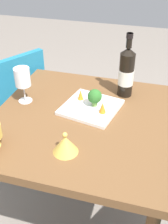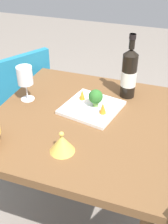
# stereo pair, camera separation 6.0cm
# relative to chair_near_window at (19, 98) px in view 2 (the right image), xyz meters

# --- Properties ---
(ground_plane) EXTENTS (8.00, 8.00, 0.00)m
(ground_plane) POSITION_rel_chair_near_window_xyz_m (-0.59, 0.37, -0.53)
(ground_plane) COLOR gray
(dining_table) EXTENTS (0.84, 0.84, 0.75)m
(dining_table) POSITION_rel_chair_near_window_xyz_m (-0.59, 0.37, 0.13)
(dining_table) COLOR brown
(dining_table) RESTS_ON ground_plane
(chair_near_window) EXTENTS (0.55, 0.55, 0.85)m
(chair_near_window) POSITION_rel_chair_near_window_xyz_m (0.00, 0.00, 0.00)
(chair_near_window) COLOR teal
(chair_near_window) RESTS_ON ground_plane
(wine_bottle) EXTENTS (0.08, 0.08, 0.32)m
(wine_bottle) POSITION_rel_chair_near_window_xyz_m (-0.73, 0.11, 0.35)
(wine_bottle) COLOR black
(wine_bottle) RESTS_ON dining_table
(wine_glass) EXTENTS (0.08, 0.08, 0.18)m
(wine_glass) POSITION_rel_chair_near_window_xyz_m (-0.27, 0.31, 0.35)
(wine_glass) COLOR white
(wine_glass) RESTS_ON dining_table
(rice_bowl_lid) EXTENTS (0.10, 0.10, 0.09)m
(rice_bowl_lid) POSITION_rel_chair_near_window_xyz_m (-0.58, 0.61, 0.26)
(rice_bowl_lid) COLOR gold
(rice_bowl_lid) RESTS_ON dining_table
(serving_plate) EXTENTS (0.29, 0.29, 0.02)m
(serving_plate) POSITION_rel_chair_near_window_xyz_m (-0.60, 0.29, 0.23)
(serving_plate) COLOR white
(serving_plate) RESTS_ON dining_table
(broccoli_floret) EXTENTS (0.07, 0.07, 0.09)m
(broccoli_floret) POSITION_rel_chair_near_window_xyz_m (-0.61, 0.28, 0.29)
(broccoli_floret) COLOR #729E4C
(broccoli_floret) RESTS_ON serving_plate
(carrot_garnish_left) EXTENTS (0.03, 0.03, 0.05)m
(carrot_garnish_left) POSITION_rel_chair_near_window_xyz_m (-0.66, 0.33, 0.27)
(carrot_garnish_left) COLOR orange
(carrot_garnish_left) RESTS_ON serving_plate
(carrot_garnish_right) EXTENTS (0.03, 0.03, 0.05)m
(carrot_garnish_right) POSITION_rel_chair_near_window_xyz_m (-0.53, 0.24, 0.26)
(carrot_garnish_right) COLOR orange
(carrot_garnish_right) RESTS_ON serving_plate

